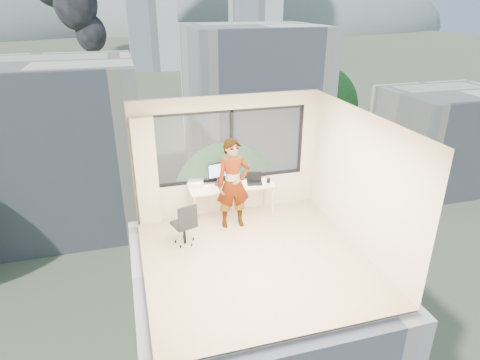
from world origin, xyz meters
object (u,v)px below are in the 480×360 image
object	(u,v)px
chair	(184,223)
laptop	(255,179)
monitor	(219,173)
person	(233,184)
handbag	(234,176)
game_console	(195,183)
desk	(232,201)

from	to	relation	value
chair	laptop	distance (m)	1.86
monitor	person	bearing A→B (deg)	-78.92
laptop	handbag	size ratio (longest dim) A/B	1.34
person	monitor	xyz separation A→B (m)	(-0.19, 0.48, 0.06)
game_console	laptop	xyz separation A→B (m)	(1.23, -0.30, 0.07)
chair	monitor	bearing A→B (deg)	26.73
chair	handbag	bearing A→B (deg)	20.34
person	game_console	distance (m)	0.91
person	chair	bearing A→B (deg)	-156.91
person	handbag	size ratio (longest dim) A/B	7.40
person	handbag	bearing A→B (deg)	74.38
monitor	handbag	size ratio (longest dim) A/B	1.99
game_console	desk	bearing A→B (deg)	-3.37
chair	game_console	size ratio (longest dim) A/B	2.76
desk	laptop	size ratio (longest dim) A/B	5.27
monitor	laptop	size ratio (longest dim) A/B	1.48
monitor	laptop	world-z (taller)	monitor
desk	person	world-z (taller)	person
person	game_console	size ratio (longest dim) A/B	5.80
laptop	handbag	distance (m)	0.47
monitor	handbag	world-z (taller)	monitor
chair	game_console	bearing A→B (deg)	49.17
desk	chair	distance (m)	1.40
desk	monitor	distance (m)	0.69
chair	laptop	bearing A→B (deg)	5.59
desk	monitor	world-z (taller)	monitor
monitor	game_console	bearing A→B (deg)	154.88
chair	person	xyz separation A→B (m)	(1.10, 0.44, 0.49)
laptop	handbag	bearing A→B (deg)	153.73
chair	game_console	distance (m)	1.17
chair	person	size ratio (longest dim) A/B	0.48
handbag	game_console	bearing A→B (deg)	-161.18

